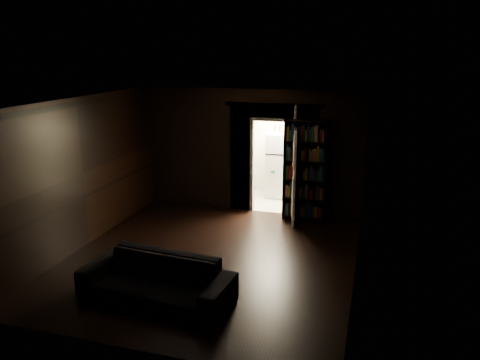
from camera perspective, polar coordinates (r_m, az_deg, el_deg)
name	(u,v)px	position (r m, az deg, el deg)	size (l,w,h in m)	color
ground	(211,259)	(8.50, -3.55, -9.56)	(5.50, 5.50, 0.00)	black
room_walls	(228,155)	(8.92, -1.46, 3.12)	(5.02, 5.61, 2.84)	black
kitchen_alcove	(283,151)	(11.55, 5.23, 3.54)	(2.20, 1.80, 2.60)	beige
sofa	(156,273)	(7.12, -10.19, -11.13)	(2.27, 0.98, 0.87)	black
bookshelf	(305,170)	(10.19, 7.89, 1.18)	(0.90, 0.32, 2.20)	black
refrigerator	(283,165)	(11.79, 5.20, 1.87)	(0.74, 0.68, 1.65)	silver
door	(294,176)	(10.01, 6.58, 0.52)	(0.85, 0.05, 2.05)	white
figurine	(296,112)	(10.05, 6.80, 8.26)	(0.10, 0.10, 0.29)	silver
bottles	(285,127)	(11.62, 5.47, 6.41)	(0.59, 0.07, 0.24)	black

